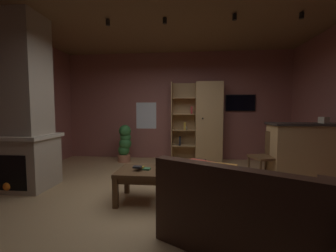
% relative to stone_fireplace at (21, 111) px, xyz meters
% --- Properties ---
extents(floor, '(5.98, 5.22, 0.02)m').
position_rel_stone_fireplace_xyz_m(floor, '(2.44, -0.12, -1.31)').
color(floor, tan).
rests_on(floor, ground).
extents(wall_back, '(6.10, 0.06, 2.86)m').
position_rel_stone_fireplace_xyz_m(wall_back, '(2.44, 2.52, 0.14)').
color(wall_back, '#8E544C').
rests_on(wall_back, ground).
extents(ceiling, '(5.98, 5.22, 0.02)m').
position_rel_stone_fireplace_xyz_m(ceiling, '(2.44, -0.12, 1.58)').
color(ceiling, brown).
extents(window_pane_back, '(0.56, 0.01, 0.72)m').
position_rel_stone_fireplace_xyz_m(window_pane_back, '(1.62, 2.48, -0.12)').
color(window_pane_back, white).
extents(stone_fireplace, '(1.02, 0.78, 2.86)m').
position_rel_stone_fireplace_xyz_m(stone_fireplace, '(0.00, 0.00, 0.00)').
color(stone_fireplace, tan).
rests_on(stone_fireplace, ground).
extents(bookshelf_cabinet, '(1.29, 0.41, 2.04)m').
position_rel_stone_fireplace_xyz_m(bookshelf_cabinet, '(3.22, 2.24, -0.29)').
color(bookshelf_cabinet, tan).
rests_on(bookshelf_cabinet, ground).
extents(kitchen_bar_counter, '(1.42, 0.60, 1.09)m').
position_rel_stone_fireplace_xyz_m(kitchen_bar_counter, '(4.98, 0.74, -0.75)').
color(kitchen_bar_counter, tan).
rests_on(kitchen_bar_counter, ground).
extents(tissue_box, '(0.15, 0.15, 0.11)m').
position_rel_stone_fireplace_xyz_m(tissue_box, '(5.16, 0.70, -0.15)').
color(tissue_box, '#BFB299').
rests_on(tissue_box, kitchen_bar_counter).
extents(leather_couch, '(1.75, 1.51, 0.84)m').
position_rel_stone_fireplace_xyz_m(leather_couch, '(3.31, -1.22, -0.99)').
color(leather_couch, '#382116').
rests_on(leather_couch, ground).
extents(coffee_table, '(0.67, 0.61, 0.46)m').
position_rel_stone_fireplace_xyz_m(coffee_table, '(2.11, -0.33, -0.93)').
color(coffee_table, brown).
rests_on(coffee_table, ground).
extents(table_book_0, '(0.12, 0.10, 0.02)m').
position_rel_stone_fireplace_xyz_m(table_book_0, '(2.18, -0.32, -0.82)').
color(table_book_0, '#387247').
rests_on(table_book_0, coffee_table).
extents(table_book_1, '(0.12, 0.10, 0.02)m').
position_rel_stone_fireplace_xyz_m(table_book_1, '(2.09, -0.31, -0.80)').
color(table_book_1, gold).
rests_on(table_book_1, coffee_table).
extents(table_book_2, '(0.12, 0.10, 0.02)m').
position_rel_stone_fireplace_xyz_m(table_book_2, '(2.07, -0.39, -0.78)').
color(table_book_2, black).
rests_on(table_book_2, coffee_table).
extents(dining_chair, '(0.53, 0.53, 0.92)m').
position_rel_stone_fireplace_xyz_m(dining_chair, '(4.23, 0.71, -0.77)').
color(dining_chair, brown).
rests_on(dining_chair, ground).
extents(potted_floor_plant, '(0.35, 0.33, 0.95)m').
position_rel_stone_fireplace_xyz_m(potted_floor_plant, '(1.16, 1.97, -0.81)').
color(potted_floor_plant, '#B77051').
rests_on(potted_floor_plant, ground).
extents(wall_mounted_tv, '(0.75, 0.06, 0.42)m').
position_rel_stone_fireplace_xyz_m(wall_mounted_tv, '(4.13, 2.46, 0.22)').
color(wall_mounted_tv, black).
extents(track_light_spot_0, '(0.07, 0.07, 0.09)m').
position_rel_stone_fireplace_xyz_m(track_light_spot_0, '(0.34, 0.32, 1.50)').
color(track_light_spot_0, black).
extents(track_light_spot_1, '(0.07, 0.07, 0.09)m').
position_rel_stone_fireplace_xyz_m(track_light_spot_1, '(1.42, 0.30, 1.50)').
color(track_light_spot_1, black).
extents(track_light_spot_2, '(0.07, 0.07, 0.09)m').
position_rel_stone_fireplace_xyz_m(track_light_spot_2, '(2.38, 0.31, 1.50)').
color(track_light_spot_2, black).
extents(track_light_spot_3, '(0.07, 0.07, 0.09)m').
position_rel_stone_fireplace_xyz_m(track_light_spot_3, '(3.50, 0.29, 1.50)').
color(track_light_spot_3, black).
extents(track_light_spot_4, '(0.07, 0.07, 0.09)m').
position_rel_stone_fireplace_xyz_m(track_light_spot_4, '(4.54, 0.33, 1.50)').
color(track_light_spot_4, black).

